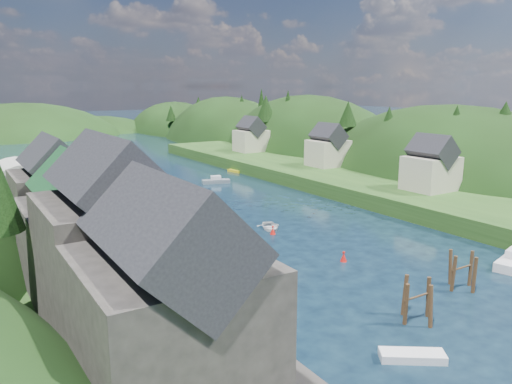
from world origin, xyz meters
TOP-DOWN VIEW (x-y plane):
  - ground at (0.00, 50.00)m, footprint 600.00×600.00m
  - hillside_right at (45.00, 75.00)m, footprint 36.00×245.56m
  - far_hills at (1.22, 174.01)m, footprint 103.00×68.00m
  - hill_trees at (1.07, 65.81)m, footprint 91.40×149.91m
  - quay_left at (-24.00, 20.00)m, footprint 12.00×110.00m
  - terrace_left_grass at (-31.00, 20.00)m, footprint 12.00×110.00m
  - quayside_buildings at (-26.00, 6.39)m, footprint 8.00×35.84m
  - boat_sheds at (-26.00, 39.00)m, footprint 7.00×21.00m
  - terrace_right at (25.00, 40.00)m, footprint 16.00×120.00m
  - right_bank_cottages at (28.00, 48.33)m, footprint 9.00×59.24m
  - piling_cluster_near at (-4.80, -2.87)m, footprint 3.00×2.82m
  - piling_cluster_far at (3.57, -0.72)m, footprint 2.90×2.74m
  - channel_buoy_near at (-0.59, 10.09)m, footprint 0.70×0.70m
  - channel_buoy_far at (-1.40, 21.90)m, footprint 0.70×0.70m
  - moored_boats at (-0.19, 24.52)m, footprint 34.49×92.35m

SIDE VIEW (x-z plane):
  - far_hills at x=1.22m, z-range -32.80..11.20m
  - hillside_right at x=45.00m, z-range -31.41..16.59m
  - ground at x=0.00m, z-range 0.00..0.00m
  - moored_boats at x=-0.19m, z-range -0.46..1.36m
  - channel_buoy_near at x=-0.59m, z-range -0.07..1.03m
  - channel_buoy_far at x=-1.40m, z-range -0.07..1.03m
  - quay_left at x=-24.00m, z-range 0.00..2.00m
  - terrace_right at x=25.00m, z-range 0.00..2.40m
  - terrace_left_grass at x=-31.00m, z-range 0.00..2.50m
  - piling_cluster_far at x=3.57m, z-range -0.57..3.27m
  - piling_cluster_near at x=-4.80m, z-range -0.57..3.31m
  - boat_sheds at x=-26.00m, z-range 1.52..9.02m
  - right_bank_cottages at x=28.00m, z-range 1.64..10.05m
  - quayside_buildings at x=-26.00m, z-range 0.64..13.54m
  - hill_trees at x=1.07m, z-range 5.15..17.06m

